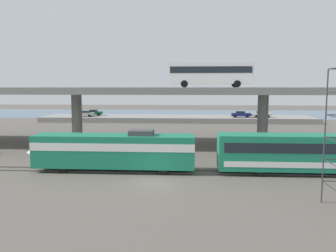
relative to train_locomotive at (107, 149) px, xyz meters
name	(u,v)px	position (x,y,z in m)	size (l,w,h in m)	color
ground_plane	(154,183)	(5.19, -4.00, -2.19)	(260.00, 260.00, 0.00)	#565149
rail_strip_near	(157,173)	(5.19, -0.72, -2.13)	(110.00, 0.12, 0.12)	#59544C
rail_strip_far	(159,169)	(5.19, 0.72, -2.13)	(110.00, 0.12, 0.12)	#59544C
train_locomotive	(107,149)	(0.00, 0.00, 0.00)	(17.18, 3.04, 4.18)	#197A56
train_coach_lead	(336,152)	(22.42, 0.00, -0.02)	(22.56, 3.04, 3.86)	#197A56
highway_overpass	(168,92)	(5.19, 16.00, 5.49)	(96.00, 12.26, 8.39)	gray
transit_bus_on_overpass	(210,73)	(11.27, 16.54, 8.26)	(12.00, 2.68, 3.40)	silver
pier_parking_lot	(177,119)	(5.19, 51.00, -1.59)	(66.48, 11.86, 1.20)	gray
parked_car_0	(85,114)	(-17.39, 48.12, -0.22)	(4.51, 1.94, 1.50)	#9E998C
parked_car_1	(262,114)	(25.44, 48.68, -0.22)	(4.42, 1.86, 1.50)	#B7B7BC
parked_car_2	(241,114)	(20.59, 48.88, -0.22)	(4.60, 1.90, 1.50)	navy
parked_car_3	(94,112)	(-16.13, 51.77, -0.22)	(4.02, 1.91, 1.50)	#0C4C26
harbor_water	(180,114)	(5.19, 74.00, -2.19)	(140.00, 36.00, 0.01)	#385B7A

